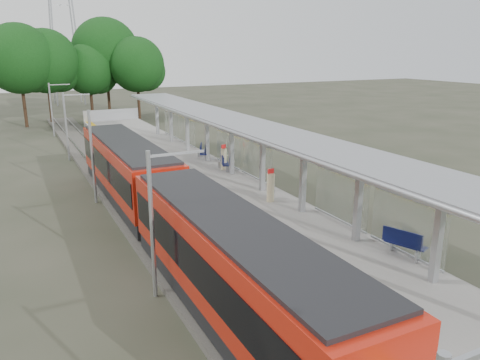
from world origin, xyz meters
The scene contains 15 objects.
ground centered at (0.00, 0.00, 0.00)m, with size 200.00×200.00×0.00m, color #474438.
trackbed centered at (-4.50, 20.00, 0.12)m, with size 3.00×70.00×0.24m, color #59544C.
platform centered at (0.00, 20.00, 0.50)m, with size 6.00×50.00×1.00m, color gray.
tactile_strip centered at (-2.55, 20.00, 1.01)m, with size 0.60×50.00×0.02m, color yellow.
end_fence centered at (0.00, 44.95, 1.60)m, with size 6.00×0.10×1.20m, color #9EA0A5.
train centered at (-4.50, 11.25, 2.05)m, with size 2.74×27.60×3.62m.
canopy centered at (1.61, 16.19, 4.20)m, with size 3.27×38.00×3.66m.
tree_cluster centered at (-1.77, 52.87, 7.47)m, with size 20.70×12.84×12.61m.
catenary_masts centered at (-6.22, 19.00, 2.91)m, with size 2.08×48.16×5.40m.
bench_near centered at (2.61, 3.98, 1.56)m, with size 1.03×1.63×1.07m.
bench_mid centered at (1.94, 19.06, 1.53)m, with size 0.88×1.55×1.01m.
bench_far centered at (1.90, 22.63, 1.58)m, with size 1.14×1.67×1.10m.
info_pillar_near centered at (1.41, 12.05, 1.76)m, with size 0.39×0.39×1.75m.
info_pillar_far centered at (2.01, 19.22, 1.72)m, with size 0.38×0.38×1.67m.
litter_bin centered at (1.66, 12.43, 1.40)m, with size 0.40×0.40×0.81m, color #9EA0A5.
Camera 1 is at (-10.33, -8.00, 8.66)m, focal length 35.00 mm.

